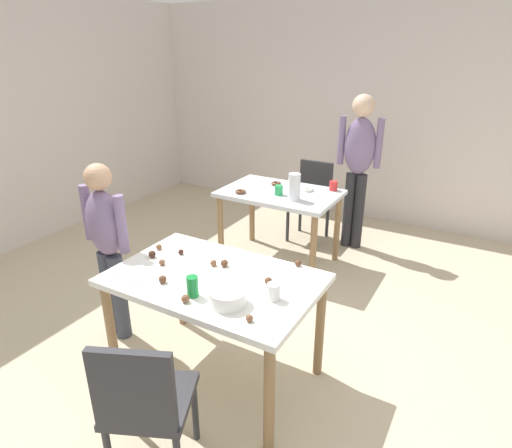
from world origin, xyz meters
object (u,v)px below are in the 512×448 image
chair_near_table (144,401)px  person_girl_near (107,240)px  dining_table_far (280,202)px  chair_far_table (312,196)px  mixing_bowl (228,297)px  person_adult_far (358,159)px  soda_can (192,286)px  pitcher_far (294,187)px  dining_table_near (214,290)px

chair_near_table → person_girl_near: bearing=143.3°
dining_table_far → person_girl_near: bearing=-106.9°
chair_near_table → chair_far_table: (-0.50, 3.20, 0.00)m
chair_near_table → mixing_bowl: 0.65m
mixing_bowl → chair_near_table: bearing=-100.6°
dining_table_far → mixing_bowl: (0.64, -1.90, 0.15)m
person_adult_far → soda_can: 2.66m
dining_table_far → mixing_bowl: size_ratio=5.47×
chair_near_table → soda_can: soda_can is taller
person_girl_near → chair_near_table: bearing=-36.7°
pitcher_far → soda_can: bearing=-83.4°
dining_table_near → mixing_bowl: size_ratio=6.24×
person_adult_far → soda_can: (-0.10, -2.65, -0.17)m
dining_table_near → pitcher_far: 1.56m
person_adult_far → chair_far_table: bearing=179.2°
chair_near_table → pitcher_far: size_ratio=3.54×
chair_near_table → pitcher_far: pitcher_far is taller
dining_table_far → chair_far_table: chair_far_table is taller
chair_near_table → chair_far_table: bearing=98.9°
dining_table_near → person_girl_near: size_ratio=0.95×
dining_table_near → chair_near_table: bearing=-80.3°
dining_table_near → person_adult_far: (0.13, 2.41, 0.33)m
person_adult_far → chair_near_table: bearing=-89.9°
dining_table_far → pitcher_far: 0.35m
mixing_bowl → chair_far_table: bearing=103.0°
dining_table_near → mixing_bowl: (0.24, -0.21, 0.14)m
chair_far_table → person_girl_near: person_girl_near is taller
chair_far_table → dining_table_near: bearing=-81.4°
chair_near_table → mixing_bowl: size_ratio=4.28×
dining_table_near → mixing_bowl: bearing=-40.9°
chair_near_table → person_adult_far: person_adult_far is taller
person_girl_near → mixing_bowl: (1.15, -0.21, 0.00)m
chair_near_table → chair_far_table: same height
person_adult_far → pitcher_far: size_ratio=6.61×
person_girl_near → pitcher_far: (0.73, 1.54, 0.08)m
person_girl_near → pitcher_far: person_girl_near is taller
chair_near_table → pitcher_far: 2.37m
soda_can → pitcher_far: size_ratio=0.50×
mixing_bowl → person_adult_far: bearing=92.5°
dining_table_near → pitcher_far: pitcher_far is taller
mixing_bowl → soda_can: size_ratio=1.67×
chair_far_table → person_adult_far: 0.69m
chair_near_table → person_girl_near: 1.34m
dining_table_far → person_girl_near: (-0.51, -1.69, 0.15)m
dining_table_far → chair_far_table: (0.04, 0.73, -0.14)m
chair_near_table → person_girl_near: person_girl_near is taller
chair_near_table → mixing_bowl: (0.11, 0.57, 0.30)m
dining_table_far → chair_far_table: 0.74m
soda_can → chair_near_table: bearing=-78.6°
person_girl_near → soda_can: (0.94, -0.24, 0.02)m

